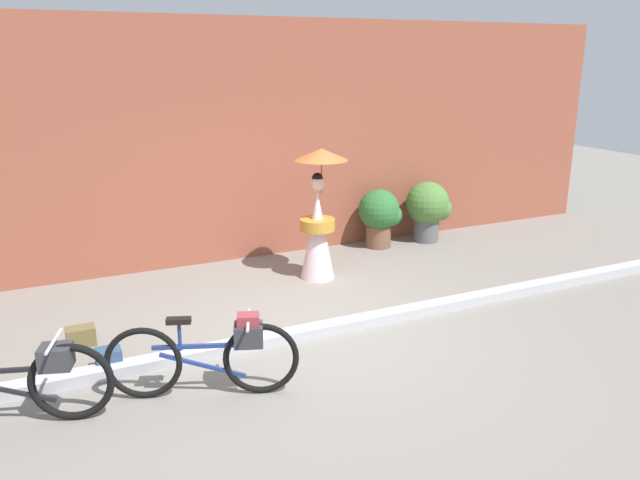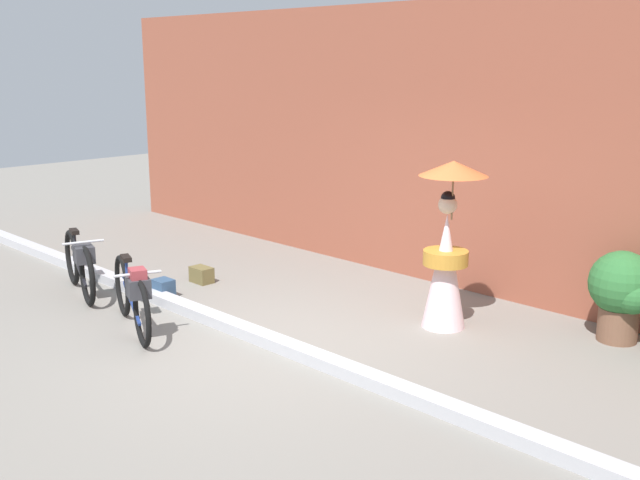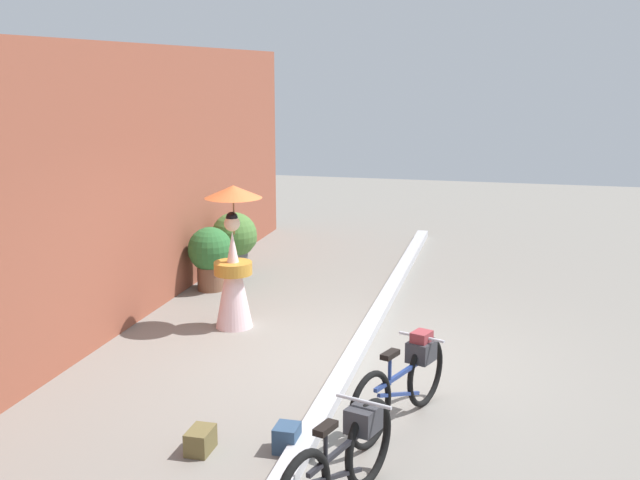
{
  "view_description": "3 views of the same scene",
  "coord_description": "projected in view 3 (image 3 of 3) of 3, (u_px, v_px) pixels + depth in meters",
  "views": [
    {
      "loc": [
        -2.72,
        -5.91,
        3.05
      ],
      "look_at": [
        0.23,
        0.34,
        1.01
      ],
      "focal_mm": 35.2,
      "sensor_mm": 36.0,
      "label": 1
    },
    {
      "loc": [
        5.54,
        -4.86,
        2.89
      ],
      "look_at": [
        0.34,
        0.34,
        1.13
      ],
      "focal_mm": 42.82,
      "sensor_mm": 36.0,
      "label": 2
    },
    {
      "loc": [
        -8.26,
        -1.65,
        3.29
      ],
      "look_at": [
        0.55,
        0.52,
        1.28
      ],
      "focal_mm": 43.86,
      "sensor_mm": 36.0,
      "label": 3
    }
  ],
  "objects": [
    {
      "name": "person_with_parasol",
      "position": [
        233.0,
        260.0,
        9.97
      ],
      "size": [
        0.73,
        0.73,
        1.84
      ],
      "color": "silver",
      "rests_on": "ground_plane"
    },
    {
      "name": "potted_plant_small",
      "position": [
        236.0,
        239.0,
        12.58
      ],
      "size": [
        0.75,
        0.73,
        1.03
      ],
      "color": "#59595B",
      "rests_on": "ground_plane"
    },
    {
      "name": "sidewalk_curb",
      "position": [
        353.0,
        357.0,
        8.92
      ],
      "size": [
        14.0,
        0.2,
        0.12
      ],
      "primitive_type": "cube",
      "color": "#B2B2B7",
      "rests_on": "ground_plane"
    },
    {
      "name": "potted_plant_by_door",
      "position": [
        212.0,
        254.0,
        11.73
      ],
      "size": [
        0.69,
        0.67,
        0.96
      ],
      "color": "brown",
      "rests_on": "ground_plane"
    },
    {
      "name": "building_wall",
      "position": [
        87.0,
        196.0,
        9.3
      ],
      "size": [
        14.0,
        0.4,
        3.6
      ],
      "primitive_type": "cube",
      "color": "brown",
      "rests_on": "ground_plane"
    },
    {
      "name": "backpack_on_pavement",
      "position": [
        288.0,
        437.0,
        6.84
      ],
      "size": [
        0.25,
        0.21,
        0.23
      ],
      "color": "navy",
      "rests_on": "ground_plane"
    },
    {
      "name": "bicycle_near_officer",
      "position": [
        404.0,
        380.0,
        7.34
      ],
      "size": [
        1.68,
        0.72,
        0.8
      ],
      "color": "black",
      "rests_on": "ground_plane"
    },
    {
      "name": "ground_plane",
      "position": [
        353.0,
        362.0,
        8.93
      ],
      "size": [
        30.0,
        30.0,
        0.0
      ],
      "primitive_type": "plane",
      "color": "gray"
    },
    {
      "name": "backpack_spare",
      "position": [
        201.0,
        440.0,
        6.82
      ],
      "size": [
        0.3,
        0.2,
        0.21
      ],
      "color": "brown",
      "rests_on": "ground_plane"
    },
    {
      "name": "bicycle_far_side",
      "position": [
        341.0,
        461.0,
        5.86
      ],
      "size": [
        1.65,
        0.64,
        0.8
      ],
      "color": "black",
      "rests_on": "ground_plane"
    }
  ]
}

